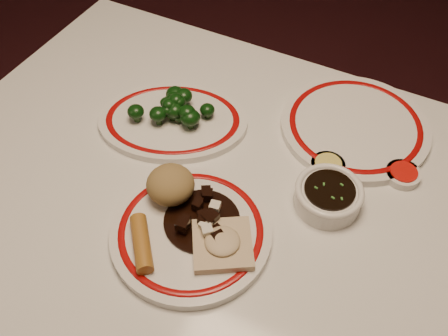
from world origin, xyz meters
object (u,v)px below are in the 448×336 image
at_px(fried_wonton, 222,244).
at_px(broccoli_plate, 173,121).
at_px(spring_roll, 142,243).
at_px(soy_bowl, 328,197).
at_px(stirfry_heap, 204,219).
at_px(broccoli_pile, 176,107).
at_px(main_plate, 191,232).
at_px(dining_table, 227,236).
at_px(rice_mound, 170,185).

bearing_deg(fried_wonton, broccoli_plate, 135.85).
height_order(spring_roll, soy_bowl, spring_roll).
xyz_separation_m(stirfry_heap, broccoli_pile, (-0.17, 0.20, 0.01)).
bearing_deg(fried_wonton, main_plate, 175.04).
xyz_separation_m(stirfry_heap, broccoli_plate, (-0.18, 0.19, -0.02)).
bearing_deg(broccoli_pile, broccoli_plate, -122.86).
distance_m(dining_table, rice_mound, 0.17).
height_order(rice_mound, fried_wonton, rice_mound).
xyz_separation_m(spring_roll, broccoli_pile, (-0.11, 0.29, 0.01)).
distance_m(rice_mound, broccoli_plate, 0.20).
xyz_separation_m(rice_mound, broccoli_pile, (-0.09, 0.18, -0.01)).
bearing_deg(main_plate, stirfry_heap, 61.72).
bearing_deg(spring_roll, soy_bowl, 5.13).
distance_m(dining_table, stirfry_heap, 0.13).
bearing_deg(spring_roll, stirfry_heap, 13.72).
distance_m(main_plate, broccoli_pile, 0.27).
relative_size(stirfry_heap, broccoli_pile, 0.85).
height_order(dining_table, main_plate, main_plate).
bearing_deg(broccoli_pile, dining_table, -37.66).
bearing_deg(broccoli_plate, fried_wonton, -44.15).
xyz_separation_m(dining_table, rice_mound, (-0.09, -0.03, 0.14)).
distance_m(fried_wonton, stirfry_heap, 0.06).
height_order(broccoli_pile, soy_bowl, broccoli_pile).
xyz_separation_m(dining_table, broccoli_pile, (-0.19, 0.14, 0.13)).
bearing_deg(broccoli_plate, spring_roll, -68.15).
xyz_separation_m(dining_table, main_plate, (-0.03, -0.08, 0.10)).
height_order(dining_table, fried_wonton, fried_wonton).
bearing_deg(dining_table, broccoli_plate, 144.77).
height_order(main_plate, rice_mound, rice_mound).
xyz_separation_m(rice_mound, soy_bowl, (0.24, 0.12, -0.03)).
xyz_separation_m(rice_mound, fried_wonton, (0.13, -0.05, -0.02)).
relative_size(rice_mound, fried_wonton, 0.64).
xyz_separation_m(rice_mound, broccoli_plate, (-0.10, 0.17, -0.04)).
relative_size(spring_roll, stirfry_heap, 0.78).
height_order(main_plate, fried_wonton, fried_wonton).
distance_m(spring_roll, soy_bowl, 0.33).
bearing_deg(broccoli_plate, rice_mound, -59.29).
bearing_deg(soy_bowl, stirfry_heap, -139.05).
bearing_deg(dining_table, soy_bowl, 30.59).
bearing_deg(stirfry_heap, dining_table, 74.08).
bearing_deg(broccoli_pile, main_plate, -54.48).
bearing_deg(fried_wonton, dining_table, 111.97).
height_order(dining_table, stirfry_heap, stirfry_heap).
height_order(main_plate, spring_roll, spring_roll).
bearing_deg(soy_bowl, broccoli_plate, 172.28).
bearing_deg(stirfry_heap, broccoli_pile, 130.56).
distance_m(rice_mound, spring_roll, 0.11).
relative_size(fried_wonton, broccoli_plate, 0.36).
distance_m(main_plate, fried_wonton, 0.06).
height_order(rice_mound, broccoli_plate, rice_mound).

